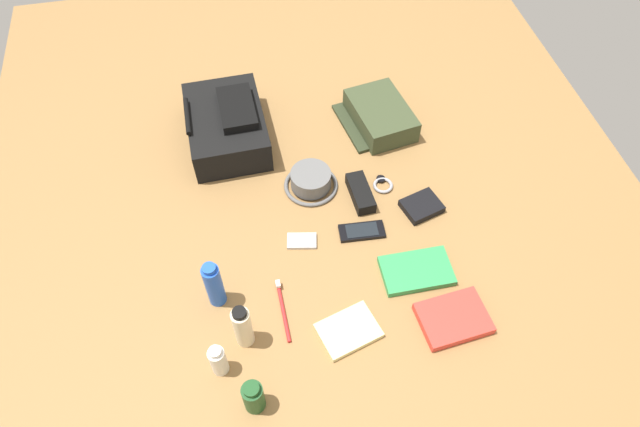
{
  "coord_description": "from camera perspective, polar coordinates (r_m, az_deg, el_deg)",
  "views": [
    {
      "loc": [
        -0.95,
        0.2,
        1.37
      ],
      "look_at": [
        0.0,
        0.0,
        0.04
      ],
      "focal_mm": 31.8,
      "sensor_mm": 36.0,
      "label": 1
    }
  ],
  "objects": [
    {
      "name": "toiletry_pouch",
      "position": [
        1.93,
        5.97,
        9.73
      ],
      "size": [
        0.27,
        0.25,
        0.08
      ],
      "color": "#384228",
      "rests_on": "ground_plane"
    },
    {
      "name": "sunglasses_case",
      "position": [
        1.72,
        4.1,
        2.08
      ],
      "size": [
        0.14,
        0.06,
        0.04
      ],
      "primitive_type": "cube",
      "rotation": [
        0.0,
        0.0,
        0.06
      ],
      "color": "black",
      "rests_on": "ground_plane"
    },
    {
      "name": "backpack",
      "position": [
        1.88,
        -9.34,
        8.76
      ],
      "size": [
        0.35,
        0.25,
        0.14
      ],
      "color": "black",
      "rests_on": "ground_plane"
    },
    {
      "name": "cell_phone",
      "position": [
        1.65,
        4.22,
        -1.79
      ],
      "size": [
        0.07,
        0.14,
        0.01
      ],
      "color": "black",
      "rests_on": "ground_plane"
    },
    {
      "name": "ground_plane",
      "position": [
        1.69,
        0.0,
        -1.05
      ],
      "size": [
        2.64,
        2.02,
        0.02
      ],
      "primitive_type": "cube",
      "color": "olive",
      "rests_on": "ground"
    },
    {
      "name": "shampoo_bottle",
      "position": [
        1.39,
        -6.72,
        -17.84
      ],
      "size": [
        0.05,
        0.05,
        0.11
      ],
      "color": "#19471E",
      "rests_on": "ground_plane"
    },
    {
      "name": "toothbrush",
      "position": [
        1.53,
        -3.8,
        -9.35
      ],
      "size": [
        0.18,
        0.01,
        0.02
      ],
      "color": "red",
      "rests_on": "ground_plane"
    },
    {
      "name": "bucket_hat",
      "position": [
        1.74,
        -0.82,
        3.32
      ],
      "size": [
        0.17,
        0.17,
        0.06
      ],
      "color": "#5F5F5F",
      "rests_on": "ground_plane"
    },
    {
      "name": "toothpaste_tube",
      "position": [
        1.43,
        -10.21,
        -14.34
      ],
      "size": [
        0.04,
        0.04,
        0.11
      ],
      "color": "white",
      "rests_on": "ground_plane"
    },
    {
      "name": "deodorant_spray",
      "position": [
        1.5,
        -10.63,
        -7.04
      ],
      "size": [
        0.05,
        0.05,
        0.17
      ],
      "color": "blue",
      "rests_on": "ground_plane"
    },
    {
      "name": "notepad",
      "position": [
        1.5,
        3.01,
        -11.66
      ],
      "size": [
        0.15,
        0.17,
        0.02
      ],
      "primitive_type": "cube",
      "rotation": [
        0.0,
        0.0,
        0.28
      ],
      "color": "beige",
      "rests_on": "ground_plane"
    },
    {
      "name": "paperback_novel",
      "position": [
        1.54,
        13.26,
        -10.26
      ],
      "size": [
        0.15,
        0.19,
        0.03
      ],
      "color": "red",
      "rests_on": "ground_plane"
    },
    {
      "name": "travel_guidebook",
      "position": [
        1.6,
        9.68,
        -5.73
      ],
      "size": [
        0.12,
        0.19,
        0.02
      ],
      "color": "#2D934C",
      "rests_on": "ground_plane"
    },
    {
      "name": "lotion_bottle",
      "position": [
        1.44,
        -7.79,
        -11.21
      ],
      "size": [
        0.05,
        0.05,
        0.16
      ],
      "color": "beige",
      "rests_on": "ground_plane"
    },
    {
      "name": "wristwatch",
      "position": [
        1.77,
        6.32,
        2.92
      ],
      "size": [
        0.07,
        0.06,
        0.01
      ],
      "color": "#99999E",
      "rests_on": "ground_plane"
    },
    {
      "name": "media_player",
      "position": [
        1.63,
        -1.83,
        -2.77
      ],
      "size": [
        0.07,
        0.09,
        0.01
      ],
      "color": "#B7B7BC",
      "rests_on": "ground_plane"
    },
    {
      "name": "wallet",
      "position": [
        1.72,
        10.19,
        0.73
      ],
      "size": [
        0.12,
        0.13,
        0.02
      ],
      "primitive_type": "cube",
      "rotation": [
        0.0,
        0.0,
        0.28
      ],
      "color": "black",
      "rests_on": "ground_plane"
    }
  ]
}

